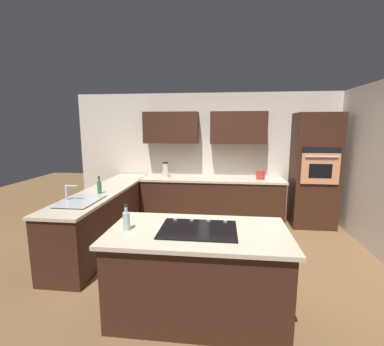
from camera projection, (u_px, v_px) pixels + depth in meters
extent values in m
plane|color=brown|center=(213.00, 262.00, 3.89)|extent=(14.00, 14.00, 0.00)
cube|color=silver|center=(218.00, 156.00, 5.72)|extent=(6.00, 0.10, 2.60)
cube|color=#381E14|center=(238.00, 128.00, 5.36)|extent=(1.10, 0.34, 0.63)
cube|color=#381E14|center=(171.00, 128.00, 5.52)|extent=(1.10, 0.34, 0.63)
cube|color=#381E14|center=(212.00, 201.00, 5.51)|extent=(2.80, 0.60, 0.86)
cube|color=beige|center=(212.00, 179.00, 5.43)|extent=(2.84, 0.64, 0.04)
cube|color=#381E14|center=(106.00, 216.00, 4.56)|extent=(0.60, 2.90, 0.86)
cube|color=beige|center=(105.00, 190.00, 4.48)|extent=(0.64, 2.94, 0.04)
cube|color=#381E14|center=(198.00, 274.00, 2.78)|extent=(1.71, 0.89, 0.86)
cube|color=beige|center=(198.00, 232.00, 2.70)|extent=(1.79, 0.97, 0.04)
cube|color=#381E14|center=(314.00, 171.00, 5.18)|extent=(0.80, 0.60, 2.17)
cube|color=tan|center=(320.00, 169.00, 4.86)|extent=(0.66, 0.03, 0.56)
cube|color=black|center=(320.00, 171.00, 4.85)|extent=(0.40, 0.01, 0.26)
cube|color=black|center=(322.00, 150.00, 4.80)|extent=(0.66, 0.02, 0.11)
cylinder|color=silver|center=(322.00, 157.00, 4.79)|extent=(0.56, 0.02, 0.02)
cube|color=#515456|center=(87.00, 198.00, 3.88)|extent=(0.40, 0.30, 0.02)
cube|color=#515456|center=(74.00, 205.00, 3.55)|extent=(0.40, 0.30, 0.02)
cube|color=#B7BABF|center=(81.00, 201.00, 3.72)|extent=(0.46, 0.70, 0.01)
cylinder|color=#B7BABF|center=(66.00, 194.00, 3.72)|extent=(0.03, 0.03, 0.22)
cylinder|color=#B7BABF|center=(71.00, 186.00, 3.70)|extent=(0.18, 0.02, 0.02)
cube|color=black|center=(198.00, 229.00, 2.70)|extent=(0.76, 0.56, 0.01)
cylinder|color=#B2B2B7|center=(225.00, 221.00, 2.89)|extent=(0.04, 0.04, 0.02)
cylinder|color=#B2B2B7|center=(209.00, 220.00, 2.91)|extent=(0.04, 0.04, 0.02)
cylinder|color=#B2B2B7|center=(192.00, 220.00, 2.93)|extent=(0.04, 0.04, 0.02)
cylinder|color=#B2B2B7|center=(176.00, 219.00, 2.95)|extent=(0.04, 0.04, 0.02)
cylinder|color=beige|center=(166.00, 174.00, 5.55)|extent=(0.15, 0.15, 0.11)
cylinder|color=silver|center=(166.00, 168.00, 5.53)|extent=(0.11, 0.11, 0.18)
cylinder|color=black|center=(165.00, 163.00, 5.51)|extent=(0.12, 0.12, 0.03)
cylinder|color=red|center=(260.00, 175.00, 5.33)|extent=(0.17, 0.17, 0.17)
cylinder|color=#336B38|center=(99.00, 188.00, 4.17)|extent=(0.06, 0.06, 0.19)
cylinder|color=#336B38|center=(99.00, 180.00, 4.15)|extent=(0.03, 0.03, 0.06)
cylinder|color=black|center=(99.00, 177.00, 4.14)|extent=(0.03, 0.03, 0.02)
cylinder|color=silver|center=(126.00, 221.00, 2.68)|extent=(0.07, 0.07, 0.18)
cylinder|color=silver|center=(126.00, 210.00, 2.66)|extent=(0.03, 0.03, 0.06)
cylinder|color=black|center=(126.00, 206.00, 2.65)|extent=(0.04, 0.04, 0.02)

